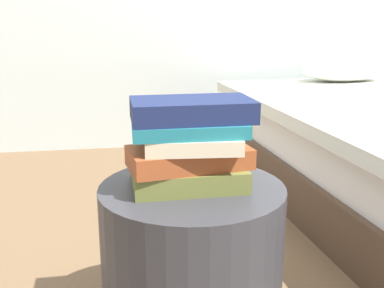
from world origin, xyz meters
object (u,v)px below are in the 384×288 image
object	(u,v)px
book_cream	(192,141)
book_navy	(193,110)
book_olive	(188,175)
book_teal	(189,127)
side_table	(192,263)
book_rust	(189,157)

from	to	relation	value
book_cream	book_navy	size ratio (longest dim) A/B	0.78
book_olive	book_teal	world-z (taller)	book_teal
side_table	book_olive	xyz separation A→B (m)	(-0.01, 0.01, 0.24)
side_table	book_olive	distance (m)	0.24
book_teal	book_navy	bearing A→B (deg)	32.22
book_cream	book_navy	bearing A→B (deg)	72.09
book_rust	book_navy	size ratio (longest dim) A/B	1.01
book_olive	book_rust	size ratio (longest dim) A/B	0.95
book_cream	book_navy	world-z (taller)	book_navy
book_rust	book_cream	xyz separation A→B (m)	(0.01, -0.01, 0.04)
side_table	book_navy	xyz separation A→B (m)	(0.00, 0.00, 0.42)
book_rust	book_cream	bearing A→B (deg)	-64.57
book_teal	book_navy	world-z (taller)	book_navy
book_cream	book_teal	world-z (taller)	book_teal
book_olive	book_navy	world-z (taller)	book_navy
side_table	book_cream	xyz separation A→B (m)	(-0.00, -0.01, 0.34)
book_olive	book_rust	world-z (taller)	book_rust
book_olive	book_teal	distance (m)	0.13
book_rust	book_cream	distance (m)	0.04
book_rust	book_navy	xyz separation A→B (m)	(0.01, -0.00, 0.12)
book_olive	book_navy	size ratio (longest dim) A/B	0.96
side_table	book_teal	distance (m)	0.37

